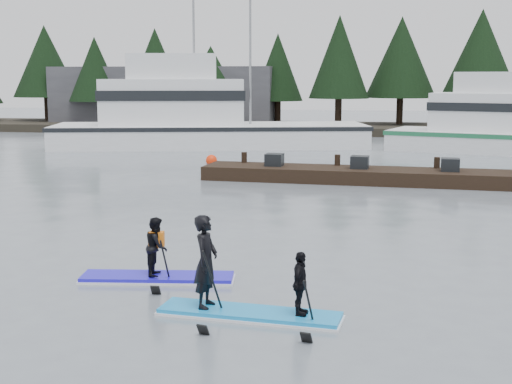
% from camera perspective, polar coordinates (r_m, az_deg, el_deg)
% --- Properties ---
extents(ground, '(160.00, 160.00, 0.00)m').
position_cam_1_polar(ground, '(13.73, -4.31, -8.49)').
color(ground, slate).
rests_on(ground, ground).
extents(far_shore, '(70.00, 8.00, 0.60)m').
position_cam_1_polar(far_shore, '(54.91, 6.43, 5.07)').
color(far_shore, '#2D281E').
rests_on(far_shore, ground).
extents(treeline, '(60.00, 4.00, 8.00)m').
position_cam_1_polar(treeline, '(54.93, 6.43, 4.76)').
color(treeline, black).
rests_on(treeline, ground).
extents(waterfront_building, '(18.00, 6.00, 5.00)m').
position_cam_1_polar(waterfront_building, '(59.27, -7.16, 7.48)').
color(waterfront_building, '#4C4C51').
rests_on(waterfront_building, ground).
extents(fishing_boat_large, '(19.31, 9.25, 10.40)m').
position_cam_1_polar(fishing_boat_large, '(43.33, -4.44, 4.68)').
color(fishing_boat_large, white).
rests_on(fishing_boat_large, ground).
extents(floating_dock, '(16.77, 3.43, 0.56)m').
position_cam_1_polar(floating_dock, '(28.73, 12.25, 1.19)').
color(floating_dock, black).
rests_on(floating_dock, ground).
extents(buoy_a, '(0.53, 0.53, 0.53)m').
position_cam_1_polar(buoy_a, '(42.23, -11.82, 3.31)').
color(buoy_a, '#F4310C').
rests_on(buoy_a, ground).
extents(buoy_b, '(0.55, 0.55, 0.55)m').
position_cam_1_polar(buoy_b, '(34.90, -3.58, 2.30)').
color(buoy_b, '#F4310C').
rests_on(buoy_b, ground).
extents(paddleboard_solo, '(3.20, 1.20, 1.81)m').
position_cam_1_polar(paddleboard_solo, '(14.90, -7.91, -5.41)').
color(paddleboard_solo, '#2017DB').
rests_on(paddleboard_solo, ground).
extents(paddleboard_duo, '(3.27, 1.28, 2.29)m').
position_cam_1_polar(paddleboard_duo, '(12.57, -1.24, -7.27)').
color(paddleboard_duo, '#178DD9').
rests_on(paddleboard_duo, ground).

